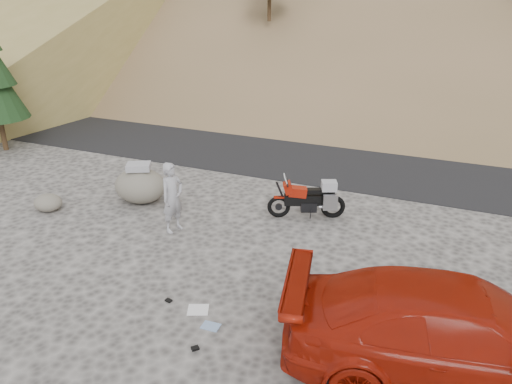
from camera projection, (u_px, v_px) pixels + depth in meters
ground at (207, 267)px, 11.26m from camera, size 140.00×140.00×0.00m
road at (318, 150)px, 18.89m from camera, size 120.00×7.00×0.05m
motorcycle at (310, 199)px, 13.39m from camera, size 2.00×1.07×1.26m
man at (175, 230)px, 12.92m from camera, size 0.61×0.77×1.84m
red_car at (452, 374)px, 8.21m from camera, size 5.97×3.43×1.63m
boulder at (140, 185)px, 14.38m from camera, size 1.80×1.64×1.17m
small_rock at (48, 203)px, 13.91m from camera, size 0.82×0.75×0.47m
gear_white_cloth at (198, 310)px, 9.79m from camera, size 0.51×0.49×0.01m
gear_blue_mat at (308, 313)px, 9.57m from camera, size 0.44×0.18×0.18m
gear_bottle at (335, 325)px, 9.19m from camera, size 0.09×0.09×0.23m
gear_funnel at (326, 334)px, 9.00m from camera, size 0.15×0.15×0.15m
gear_glove_a at (169, 300)px, 10.05m from camera, size 0.15×0.12×0.04m
gear_glove_b at (195, 348)px, 8.75m from camera, size 0.16×0.16×0.04m
gear_blue_cloth at (211, 326)px, 9.32m from camera, size 0.35×0.26×0.01m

